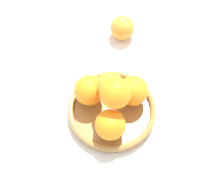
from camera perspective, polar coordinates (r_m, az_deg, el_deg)
ground_plane at (r=0.88m, az=0.00°, el=-3.32°), size 4.00×4.00×0.00m
fruit_bowl at (r=0.87m, az=0.00°, el=-2.83°), size 0.24×0.24×0.03m
orange_pile at (r=0.80m, az=-0.08°, el=-0.44°), size 0.19×0.20×0.15m
stray_orange at (r=1.00m, az=1.93°, el=12.18°), size 0.08×0.08×0.08m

